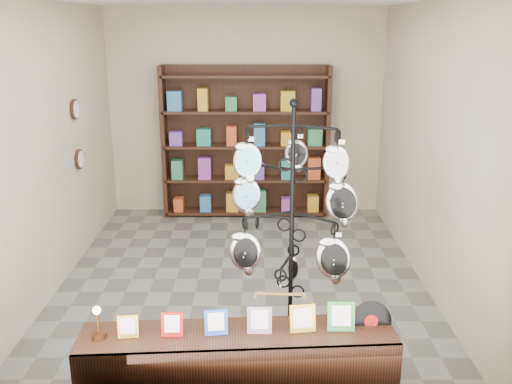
% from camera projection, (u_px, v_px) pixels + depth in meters
% --- Properties ---
extents(ground, '(5.00, 5.00, 0.00)m').
position_uv_depth(ground, '(243.00, 279.00, 6.42)').
color(ground, slate).
rests_on(ground, ground).
extents(room_envelope, '(5.00, 5.00, 5.00)m').
position_uv_depth(room_envelope, '(241.00, 116.00, 5.88)').
color(room_envelope, beige).
rests_on(room_envelope, ground).
extents(display_tree, '(1.14, 1.06, 2.21)m').
position_uv_depth(display_tree, '(292.00, 213.00, 4.68)').
color(display_tree, black).
rests_on(display_tree, ground).
extents(front_shelf, '(2.37, 0.63, 0.83)m').
position_uv_depth(front_shelf, '(238.00, 367.00, 4.29)').
color(front_shelf, black).
rests_on(front_shelf, ground).
extents(back_shelving, '(2.42, 0.36, 2.20)m').
position_uv_depth(back_shelving, '(246.00, 147.00, 8.32)').
color(back_shelving, black).
rests_on(back_shelving, ground).
extents(wall_clocks, '(0.03, 0.24, 0.84)m').
position_uv_depth(wall_clocks, '(77.00, 135.00, 6.75)').
color(wall_clocks, black).
rests_on(wall_clocks, ground).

